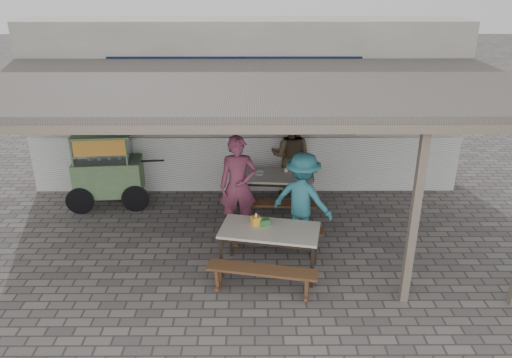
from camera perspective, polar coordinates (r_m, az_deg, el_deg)
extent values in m
plane|color=slate|center=(8.21, -1.48, -9.86)|extent=(60.00, 60.00, 0.00)
cube|color=beige|center=(10.83, -1.21, 8.59)|extent=(9.00, 1.20, 3.50)
cube|color=white|center=(10.59, -1.21, 1.70)|extent=(9.00, 0.10, 1.20)
cube|color=#0E1C42|center=(10.17, -2.42, 9.35)|extent=(5.00, 0.03, 1.60)
cube|color=#605752|center=(8.07, -1.55, 10.82)|extent=(9.00, 4.20, 0.12)
cube|color=#756858|center=(6.11, -1.92, 5.79)|extent=(9.00, 0.12, 0.12)
cube|color=#756858|center=(7.09, 17.66, -4.16)|extent=(0.11, 0.11, 2.70)
cube|color=beige|center=(9.67, 1.88, 0.37)|extent=(1.62, 0.88, 0.04)
cube|color=black|center=(9.69, 1.87, 0.04)|extent=(1.52, 0.78, 0.06)
cube|color=black|center=(9.59, -2.57, -2.30)|extent=(0.05, 0.05, 0.71)
cube|color=black|center=(9.53, 6.10, -2.58)|extent=(0.05, 0.05, 0.71)
cube|color=black|center=(10.16, -2.14, -0.76)|extent=(0.05, 0.05, 0.71)
cube|color=black|center=(10.11, 6.04, -1.02)|extent=(0.05, 0.05, 0.71)
cube|color=brown|center=(9.24, 1.66, -2.80)|extent=(1.68, 0.42, 0.04)
cube|color=brown|center=(9.39, -2.53, -3.89)|extent=(0.07, 0.28, 0.41)
cube|color=brown|center=(9.34, 5.85, -4.18)|extent=(0.07, 0.28, 0.41)
cube|color=brown|center=(10.34, 2.02, 0.14)|extent=(1.68, 0.42, 0.04)
cube|color=brown|center=(10.48, -1.73, -0.88)|extent=(0.07, 0.28, 0.41)
cube|color=brown|center=(10.43, 5.76, -1.12)|extent=(0.07, 0.28, 0.41)
cube|color=beige|center=(7.72, 1.57, -5.87)|extent=(1.63, 1.04, 0.04)
cube|color=black|center=(7.75, 1.57, -6.26)|extent=(1.51, 0.92, 0.06)
cube|color=black|center=(7.76, -3.98, -8.94)|extent=(0.05, 0.05, 0.71)
cube|color=black|center=(7.57, 6.42, -9.95)|extent=(0.05, 0.05, 0.71)
cube|color=black|center=(8.30, -2.87, -6.63)|extent=(0.05, 0.05, 0.71)
cube|color=black|center=(8.12, 6.81, -7.51)|extent=(0.05, 0.05, 0.71)
cube|color=brown|center=(7.32, 0.71, -10.36)|extent=(1.64, 0.58, 0.04)
cube|color=brown|center=(7.57, -4.29, -11.24)|extent=(0.10, 0.28, 0.41)
cube|color=brown|center=(7.38, 5.83, -12.29)|extent=(0.10, 0.28, 0.41)
cube|color=brown|center=(8.43, 2.27, -5.53)|extent=(1.64, 0.58, 0.04)
cube|color=brown|center=(8.64, -2.08, -6.45)|extent=(0.10, 0.28, 0.41)
cube|color=brown|center=(8.48, 6.67, -7.23)|extent=(0.10, 0.28, 0.41)
cube|color=#708D5E|center=(10.35, -16.46, 0.33)|extent=(1.36, 0.80, 0.67)
cube|color=#708D5E|center=(10.48, -16.25, -1.46)|extent=(1.31, 0.75, 0.05)
cylinder|color=black|center=(10.28, -19.47, -2.41)|extent=(0.54, 0.10, 0.54)
cylinder|color=black|center=(10.07, -13.62, -2.22)|extent=(0.54, 0.10, 0.54)
cube|color=silver|center=(10.15, -17.11, 3.46)|extent=(1.11, 0.68, 0.53)
cube|color=#708D5E|center=(10.07, -17.28, 4.88)|extent=(1.15, 0.72, 0.04)
cube|color=#DC5133|center=(9.83, -17.48, 3.35)|extent=(0.96, 0.11, 0.31)
cylinder|color=black|center=(10.12, -12.36, 2.02)|extent=(0.67, 0.10, 0.04)
imported|color=#803851|center=(8.80, -2.05, -0.76)|extent=(0.68, 0.47, 1.81)
imported|color=#4C3E2B|center=(10.31, 3.99, 2.63)|extent=(0.98, 0.84, 1.73)
imported|color=teal|center=(8.52, 5.32, -2.28)|extent=(1.23, 1.04, 1.65)
cube|color=#FCA12A|center=(7.81, 0.00, -4.78)|extent=(0.17, 0.17, 0.13)
cube|color=#306E34|center=(7.79, 0.99, -4.98)|extent=(0.18, 0.15, 0.10)
cylinder|color=silver|center=(9.81, 3.47, 1.07)|extent=(0.07, 0.07, 0.08)
imported|color=white|center=(9.67, 0.39, 0.66)|extent=(0.23, 0.23, 0.05)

